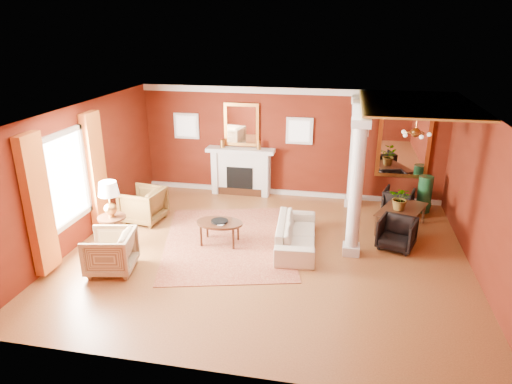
% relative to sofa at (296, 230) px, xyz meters
% --- Properties ---
extents(ground, '(8.00, 8.00, 0.00)m').
position_rel_sofa_xyz_m(ground, '(-0.56, -0.41, -0.39)').
color(ground, brown).
rests_on(ground, ground).
extents(room_shell, '(8.04, 7.04, 2.92)m').
position_rel_sofa_xyz_m(room_shell, '(-0.56, -0.41, 1.62)').
color(room_shell, '#59190C').
rests_on(room_shell, ground).
extents(fireplace, '(1.85, 0.42, 1.29)m').
position_rel_sofa_xyz_m(fireplace, '(-1.86, 2.91, 0.25)').
color(fireplace, silver).
rests_on(fireplace, ground).
extents(overmantel_mirror, '(0.95, 0.07, 1.15)m').
position_rel_sofa_xyz_m(overmantel_mirror, '(-1.86, 3.04, 1.51)').
color(overmantel_mirror, gold).
rests_on(overmantel_mirror, fireplace).
extents(flank_window_left, '(0.70, 0.07, 0.70)m').
position_rel_sofa_xyz_m(flank_window_left, '(-3.41, 3.06, 1.41)').
color(flank_window_left, silver).
rests_on(flank_window_left, room_shell).
extents(flank_window_right, '(0.70, 0.07, 0.70)m').
position_rel_sofa_xyz_m(flank_window_right, '(-0.31, 3.06, 1.41)').
color(flank_window_right, silver).
rests_on(flank_window_right, room_shell).
extents(left_window, '(0.21, 2.55, 2.60)m').
position_rel_sofa_xyz_m(left_window, '(-4.45, -1.01, 1.03)').
color(left_window, white).
rests_on(left_window, room_shell).
extents(column_front, '(0.36, 0.36, 2.80)m').
position_rel_sofa_xyz_m(column_front, '(1.14, -0.11, 1.03)').
color(column_front, silver).
rests_on(column_front, ground).
extents(column_back, '(0.36, 0.36, 2.80)m').
position_rel_sofa_xyz_m(column_back, '(1.14, 2.59, 1.03)').
color(column_back, silver).
rests_on(column_back, ground).
extents(header_beam, '(0.30, 3.20, 0.32)m').
position_rel_sofa_xyz_m(header_beam, '(1.14, 1.49, 2.23)').
color(header_beam, silver).
rests_on(header_beam, column_front).
extents(amber_ceiling, '(2.30, 3.40, 0.04)m').
position_rel_sofa_xyz_m(amber_ceiling, '(2.29, 1.34, 2.48)').
color(amber_ceiling, gold).
rests_on(amber_ceiling, room_shell).
extents(dining_mirror, '(1.30, 0.07, 1.70)m').
position_rel_sofa_xyz_m(dining_mirror, '(2.34, 3.04, 1.16)').
color(dining_mirror, gold).
rests_on(dining_mirror, room_shell).
extents(chandelier, '(0.60, 0.62, 0.75)m').
position_rel_sofa_xyz_m(chandelier, '(2.34, 1.39, 1.85)').
color(chandelier, '#B77F39').
rests_on(chandelier, room_shell).
extents(crown_trim, '(8.00, 0.08, 0.16)m').
position_rel_sofa_xyz_m(crown_trim, '(-0.56, 3.05, 2.43)').
color(crown_trim, silver).
rests_on(crown_trim, room_shell).
extents(base_trim, '(8.00, 0.08, 0.12)m').
position_rel_sofa_xyz_m(base_trim, '(-0.56, 3.05, -0.33)').
color(base_trim, silver).
rests_on(base_trim, ground).
extents(rug, '(3.47, 4.12, 0.01)m').
position_rel_sofa_xyz_m(rug, '(-1.47, -0.05, -0.39)').
color(rug, maroon).
rests_on(rug, ground).
extents(sofa, '(0.73, 2.05, 0.79)m').
position_rel_sofa_xyz_m(sofa, '(0.00, 0.00, 0.00)').
color(sofa, beige).
rests_on(sofa, ground).
extents(armchair_leopard, '(0.93, 0.98, 0.90)m').
position_rel_sofa_xyz_m(armchair_leopard, '(-3.70, 0.62, 0.06)').
color(armchair_leopard, black).
rests_on(armchair_leopard, ground).
extents(armchair_stripe, '(0.94, 0.99, 0.88)m').
position_rel_sofa_xyz_m(armchair_stripe, '(-3.34, -1.68, 0.05)').
color(armchair_stripe, tan).
rests_on(armchair_stripe, ground).
extents(coffee_table, '(1.00, 1.00, 0.50)m').
position_rel_sofa_xyz_m(coffee_table, '(-1.62, -0.17, 0.06)').
color(coffee_table, black).
rests_on(coffee_table, ground).
extents(coffee_book, '(0.17, 0.06, 0.23)m').
position_rel_sofa_xyz_m(coffee_book, '(-1.64, -0.23, 0.22)').
color(coffee_book, black).
rests_on(coffee_book, coffee_table).
extents(side_table, '(0.57, 0.57, 1.44)m').
position_rel_sofa_xyz_m(side_table, '(-3.79, -0.71, 0.57)').
color(side_table, black).
rests_on(side_table, ground).
extents(dining_table, '(1.04, 1.52, 0.80)m').
position_rel_sofa_xyz_m(dining_table, '(2.26, 1.30, 0.01)').
color(dining_table, black).
rests_on(dining_table, ground).
extents(dining_chair_near, '(0.88, 0.86, 0.73)m').
position_rel_sofa_xyz_m(dining_chair_near, '(2.06, 0.35, -0.03)').
color(dining_chair_near, black).
rests_on(dining_chair_near, ground).
extents(dining_chair_far, '(0.82, 0.79, 0.69)m').
position_rel_sofa_xyz_m(dining_chair_far, '(2.27, 2.32, -0.05)').
color(dining_chair_far, black).
rests_on(dining_chair_far, ground).
extents(green_urn, '(0.39, 0.39, 0.94)m').
position_rel_sofa_xyz_m(green_urn, '(2.90, 2.53, -0.03)').
color(green_urn, '#154222').
rests_on(green_urn, ground).
extents(potted_plant, '(0.68, 0.71, 0.43)m').
position_rel_sofa_xyz_m(potted_plant, '(2.19, 1.26, 0.62)').
color(potted_plant, '#26591E').
rests_on(potted_plant, dining_table).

